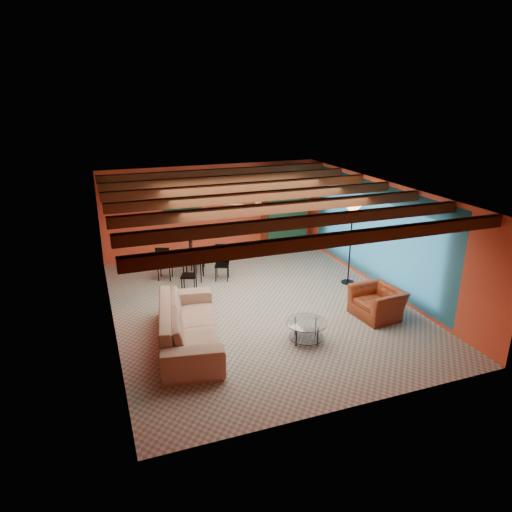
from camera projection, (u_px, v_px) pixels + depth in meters
name	position (u px, v px, depth m)	size (l,w,h in m)	color
room	(257.00, 205.00, 10.21)	(6.52, 8.01, 2.71)	gray
sofa	(189.00, 324.00, 9.12)	(2.84, 1.11, 0.83)	#94735F
armchair	(377.00, 302.00, 10.26)	(1.03, 0.90, 0.67)	maroon
coffee_table	(306.00, 331.00, 9.28)	(0.83, 0.83, 0.42)	white
dining_table	(193.00, 263.00, 12.23)	(1.81, 1.81, 0.94)	white
armoire	(283.00, 214.00, 14.52)	(1.26, 0.62, 2.21)	brown
floor_lamp	(350.00, 245.00, 11.83)	(0.42, 0.42, 2.07)	black
ceiling_fan	(259.00, 206.00, 10.11)	(1.50, 1.50, 0.44)	#472614
painting	(182.00, 203.00, 13.56)	(1.05, 0.03, 0.65)	black
potted_plant	(284.00, 170.00, 14.07)	(0.46, 0.40, 0.51)	#26661E
vase	(192.00, 242.00, 12.04)	(0.19, 0.19, 0.20)	orange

